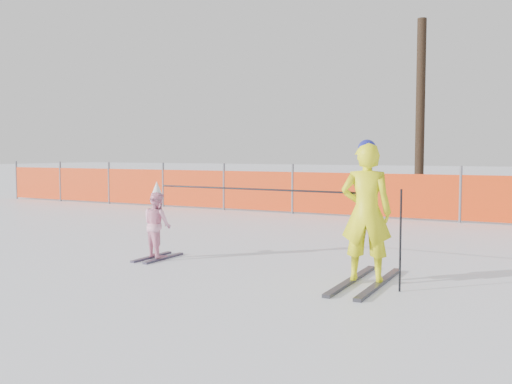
# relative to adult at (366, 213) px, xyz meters

# --- Properties ---
(ground) EXTENTS (120.00, 120.00, 0.00)m
(ground) POSITION_rel_adult_xyz_m (-1.67, -0.08, -0.84)
(ground) COLOR white
(ground) RESTS_ON ground
(adult) EXTENTS (0.65, 1.73, 1.69)m
(adult) POSITION_rel_adult_xyz_m (0.00, 0.00, 0.00)
(adult) COLOR black
(adult) RESTS_ON ground
(child) EXTENTS (0.57, 0.88, 1.12)m
(child) POSITION_rel_adult_xyz_m (-3.14, 0.14, -0.32)
(child) COLOR black
(child) RESTS_ON ground
(ski_poles) EXTENTS (3.47, 0.36, 1.14)m
(ski_poles) POSITION_rel_adult_xyz_m (-1.00, -0.01, 0.09)
(ski_poles) COLOR black
(ski_poles) RESTS_ON ground
(safety_fence) EXTENTS (15.36, 0.06, 1.25)m
(safety_fence) POSITION_rel_adult_xyz_m (-6.25, 6.59, -0.28)
(safety_fence) COLOR #595960
(safety_fence) RESTS_ON ground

